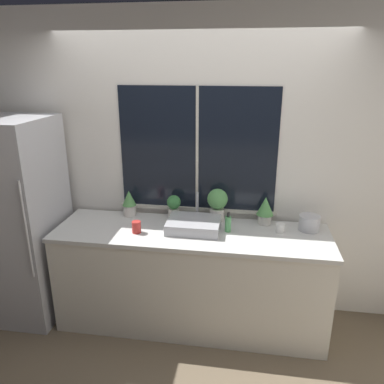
# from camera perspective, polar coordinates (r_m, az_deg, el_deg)

# --- Properties ---
(ground_plane) EXTENTS (14.00, 14.00, 0.00)m
(ground_plane) POSITION_cam_1_polar(r_m,az_deg,el_deg) (3.39, -1.08, -22.27)
(ground_plane) COLOR brown
(wall_back) EXTENTS (8.00, 0.09, 2.70)m
(wall_back) POSITION_cam_1_polar(r_m,az_deg,el_deg) (3.38, 0.87, 3.78)
(wall_back) COLOR silver
(wall_back) RESTS_ON ground_plane
(wall_left) EXTENTS (0.06, 7.00, 2.70)m
(wall_left) POSITION_cam_1_polar(r_m,az_deg,el_deg) (4.87, -23.91, 6.87)
(wall_left) COLOR silver
(wall_left) RESTS_ON ground_plane
(counter) EXTENTS (2.32, 0.67, 0.90)m
(counter) POSITION_cam_1_polar(r_m,az_deg,el_deg) (3.38, -0.16, -12.91)
(counter) COLOR silver
(counter) RESTS_ON ground_plane
(refrigerator) EXTENTS (0.67, 0.73, 1.82)m
(refrigerator) POSITION_cam_1_polar(r_m,az_deg,el_deg) (3.68, -24.79, -3.99)
(refrigerator) COLOR #B7B7BC
(refrigerator) RESTS_ON ground_plane
(sink) EXTENTS (0.44, 0.40, 0.26)m
(sink) POSITION_cam_1_polar(r_m,az_deg,el_deg) (3.18, 0.28, -4.96)
(sink) COLOR #ADADB2
(sink) RESTS_ON counter
(potted_plant_far_left) EXTENTS (0.13, 0.13, 0.24)m
(potted_plant_far_left) POSITION_cam_1_polar(r_m,az_deg,el_deg) (3.48, -9.54, -1.62)
(potted_plant_far_left) COLOR silver
(potted_plant_far_left) RESTS_ON counter
(potted_plant_center_left) EXTENTS (0.13, 0.13, 0.22)m
(potted_plant_center_left) POSITION_cam_1_polar(r_m,az_deg,el_deg) (3.38, -2.78, -2.11)
(potted_plant_center_left) COLOR silver
(potted_plant_center_left) RESTS_ON counter
(potted_plant_center_right) EXTENTS (0.18, 0.18, 0.30)m
(potted_plant_center_right) POSITION_cam_1_polar(r_m,az_deg,el_deg) (3.31, 3.90, -1.65)
(potted_plant_center_right) COLOR silver
(potted_plant_center_right) RESTS_ON counter
(potted_plant_far_right) EXTENTS (0.15, 0.15, 0.25)m
(potted_plant_far_right) POSITION_cam_1_polar(r_m,az_deg,el_deg) (3.32, 11.09, -2.58)
(potted_plant_far_right) COLOR silver
(potted_plant_far_right) RESTS_ON counter
(soap_bottle) EXTENTS (0.05, 0.05, 0.17)m
(soap_bottle) POSITION_cam_1_polar(r_m,az_deg,el_deg) (3.15, 5.51, -4.82)
(soap_bottle) COLOR #519E5B
(soap_bottle) RESTS_ON counter
(mug_red) EXTENTS (0.07, 0.07, 0.10)m
(mug_red) POSITION_cam_1_polar(r_m,az_deg,el_deg) (3.16, -8.46, -5.30)
(mug_red) COLOR #B72D28
(mug_red) RESTS_ON counter
(mug_white) EXTENTS (0.07, 0.07, 0.08)m
(mug_white) POSITION_cam_1_polar(r_m,az_deg,el_deg) (3.22, 13.28, -5.34)
(mug_white) COLOR white
(mug_white) RESTS_ON counter
(kettle) EXTENTS (0.17, 0.17, 0.14)m
(kettle) POSITION_cam_1_polar(r_m,az_deg,el_deg) (3.31, 17.45, -4.43)
(kettle) COLOR #B2B2B7
(kettle) RESTS_ON counter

